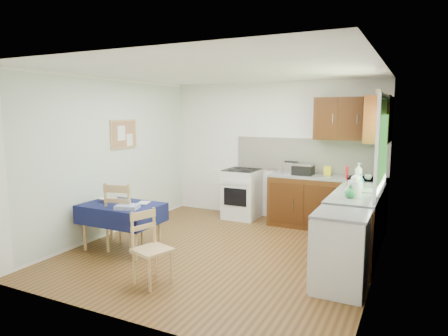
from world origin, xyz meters
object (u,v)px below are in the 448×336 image
at_px(sandwich_press, 303,169).
at_px(kettle, 355,187).
at_px(dining_table, 122,211).
at_px(dish_rack, 360,189).
at_px(chair_near, 150,245).
at_px(toaster, 291,168).
at_px(chair_far, 123,214).

distance_m(sandwich_press, kettle, 1.83).
height_order(dining_table, dish_rack, dish_rack).
distance_m(chair_near, dish_rack, 2.88).
bearing_deg(dish_rack, sandwich_press, 145.51).
distance_m(dish_rack, kettle, 0.46).
relative_size(dining_table, toaster, 3.82).
relative_size(chair_far, sandwich_press, 2.95).
bearing_deg(toaster, chair_far, -122.23).
bearing_deg(chair_near, dish_rack, -27.66).
relative_size(sandwich_press, kettle, 1.19).
bearing_deg(sandwich_press, dining_table, -127.92).
bearing_deg(toaster, dish_rack, -35.50).
relative_size(chair_far, kettle, 3.51).
height_order(dining_table, chair_far, chair_far).
height_order(dining_table, chair_near, chair_near).
height_order(toaster, kettle, kettle).
bearing_deg(dining_table, chair_near, -56.20).
bearing_deg(sandwich_press, chair_near, -104.16).
bearing_deg(dining_table, sandwich_press, 28.42).
bearing_deg(dish_rack, dining_table, -147.88).
height_order(chair_far, toaster, toaster).
bearing_deg(dining_table, chair_far, -54.09).
bearing_deg(kettle, toaster, 129.79).
xyz_separation_m(sandwich_press, dish_rack, (1.07, -1.05, -0.07)).
height_order(toaster, sandwich_press, toaster).
distance_m(chair_far, kettle, 3.17).
bearing_deg(kettle, chair_far, -164.73).
bearing_deg(toaster, kettle, -45.78).
height_order(chair_near, toaster, toaster).
relative_size(toaster, sandwich_press, 0.86).
xyz_separation_m(dining_table, sandwich_press, (2.00, 2.29, 0.44)).
relative_size(toaster, kettle, 1.02).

